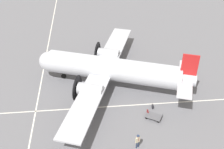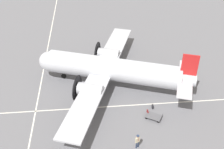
{
  "view_description": "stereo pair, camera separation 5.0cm",
  "coord_description": "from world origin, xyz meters",
  "px_view_note": "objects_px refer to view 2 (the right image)",
  "views": [
    {
      "loc": [
        29.15,
        -2.77,
        22.23
      ],
      "look_at": [
        0.0,
        0.0,
        1.75
      ],
      "focal_mm": 45.0,
      "sensor_mm": 36.0,
      "label": 1
    },
    {
      "loc": [
        29.15,
        -2.72,
        22.23
      ],
      "look_at": [
        0.0,
        0.0,
        1.75
      ],
      "focal_mm": 45.0,
      "sensor_mm": 36.0,
      "label": 2
    }
  ],
  "objects_px": {
    "suitcase_near_door": "(153,107)",
    "baggage_cart": "(154,116)",
    "crew_foreground": "(138,140)",
    "suitcase_upright_spare": "(148,112)",
    "airliner_main": "(109,69)"
  },
  "relations": [
    {
      "from": "crew_foreground",
      "to": "suitcase_near_door",
      "type": "distance_m",
      "value": 6.35
    },
    {
      "from": "suitcase_near_door",
      "to": "baggage_cart",
      "type": "distance_m",
      "value": 1.68
    },
    {
      "from": "crew_foreground",
      "to": "baggage_cart",
      "type": "relative_size",
      "value": 0.8
    },
    {
      "from": "suitcase_near_door",
      "to": "baggage_cart",
      "type": "height_order",
      "value": "baggage_cart"
    },
    {
      "from": "crew_foreground",
      "to": "suitcase_upright_spare",
      "type": "relative_size",
      "value": 3.43
    },
    {
      "from": "suitcase_near_door",
      "to": "suitcase_upright_spare",
      "type": "relative_size",
      "value": 1.09
    },
    {
      "from": "crew_foreground",
      "to": "suitcase_near_door",
      "type": "xyz_separation_m",
      "value": [
        -5.65,
        2.78,
        -0.82
      ]
    },
    {
      "from": "airliner_main",
      "to": "suitcase_near_door",
      "type": "bearing_deg",
      "value": 152.87
    },
    {
      "from": "suitcase_upright_spare",
      "to": "baggage_cart",
      "type": "relative_size",
      "value": 0.23
    },
    {
      "from": "airliner_main",
      "to": "suitcase_upright_spare",
      "type": "distance_m",
      "value": 7.5
    },
    {
      "from": "suitcase_near_door",
      "to": "crew_foreground",
      "type": "bearing_deg",
      "value": -26.24
    },
    {
      "from": "airliner_main",
      "to": "baggage_cart",
      "type": "relative_size",
      "value": 11.32
    },
    {
      "from": "suitcase_near_door",
      "to": "suitcase_upright_spare",
      "type": "xyz_separation_m",
      "value": [
        0.87,
        -0.77,
        -0.02
      ]
    },
    {
      "from": "suitcase_near_door",
      "to": "baggage_cart",
      "type": "relative_size",
      "value": 0.26
    },
    {
      "from": "baggage_cart",
      "to": "crew_foreground",
      "type": "bearing_deg",
      "value": 87.86
    }
  ]
}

